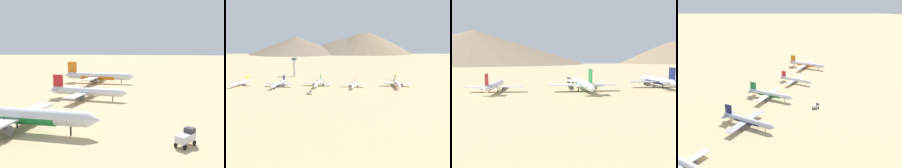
{
  "view_description": "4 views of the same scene",
  "coord_description": "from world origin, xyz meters",
  "views": [
    {
      "loc": [
        34.45,
        -59.55,
        21.53
      ],
      "look_at": [
        6.9,
        62.86,
        4.87
      ],
      "focal_mm": 42.26,
      "sensor_mm": 36.0,
      "label": 1
    },
    {
      "loc": [
        248.85,
        50.72,
        55.45
      ],
      "look_at": [
        -4.31,
        26.08,
        3.22
      ],
      "focal_mm": 32.7,
      "sensor_mm": 36.0,
      "label": 2
    },
    {
      "loc": [
        -118.42,
        27.15,
        16.66
      ],
      "look_at": [
        3.14,
        9.39,
        3.23
      ],
      "focal_mm": 35.61,
      "sensor_mm": 36.0,
      "label": 3
    },
    {
      "loc": [
        100.79,
        -180.92,
        88.41
      ],
      "look_at": [
        2.43,
        27.49,
        5.58
      ],
      "focal_mm": 42.66,
      "sensor_mm": 36.0,
      "label": 4
    }
  ],
  "objects": [
    {
      "name": "parked_jet_4",
      "position": [
        -11.03,
        100.54,
        4.47
      ],
      "size": [
        46.55,
        37.75,
        13.44
      ],
      "color": "white",
      "rests_on": "ground"
    },
    {
      "name": "desert_hill_0",
      "position": [
        -847.35,
        79.02,
        66.33
      ],
      "size": [
        489.63,
        489.63,
        132.66
      ],
      "primitive_type": "cone",
      "color": "#847056",
      "rests_on": "ground"
    },
    {
      "name": "parked_jet_3",
      "position": [
        -0.9,
        46.34,
        3.51
      ],
      "size": [
        36.17,
        29.43,
        10.43
      ],
      "color": "white",
      "rests_on": "ground"
    },
    {
      "name": "parked_jet_0",
      "position": [
        3.16,
        -100.07,
        3.71
      ],
      "size": [
        38.15,
        31.13,
        11.01
      ],
      "color": "silver",
      "rests_on": "ground"
    },
    {
      "name": "service_truck",
      "position": [
        38.15,
        -0.62,
        2.08
      ],
      "size": [
        5.03,
        5.67,
        3.9
      ],
      "color": "silver",
      "rests_on": "ground"
    },
    {
      "name": "parked_jet_2",
      "position": [
        -4.22,
        0.58,
        4.2
      ],
      "size": [
        43.63,
        35.34,
        12.62
      ],
      "color": "silver",
      "rests_on": "ground"
    },
    {
      "name": "desert_hill_4",
      "position": [
        -742.12,
        -248.42,
        41.38
      ],
      "size": [
        447.38,
        447.38,
        82.76
      ],
      "primitive_type": "cone",
      "color": "#7A6854",
      "rests_on": "ground"
    },
    {
      "name": "parked_jet_1",
      "position": [
        5.82,
        -47.73,
        4.17
      ],
      "size": [
        43.47,
        35.31,
        12.53
      ],
      "color": "#B2B7C1",
      "rests_on": "ground"
    },
    {
      "name": "ground_plane",
      "position": [
        0.0,
        0.0,
        0.0
      ],
      "size": [
        1800.0,
        1800.0,
        0.0
      ],
      "primitive_type": "plane",
      "color": "tan"
    },
    {
      "name": "desert_hill_1",
      "position": [
        -898.9,
        13.44,
        64.8
      ],
      "size": [
        584.28,
        584.28,
        129.6
      ],
      "primitive_type": "cone",
      "color": "#7A6854",
      "rests_on": "ground"
    },
    {
      "name": "control_tower",
      "position": [
        -72.08,
        -51.32,
        17.22
      ],
      "size": [
        7.2,
        7.2,
        30.96
      ],
      "color": "beige",
      "rests_on": "ground"
    }
  ]
}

